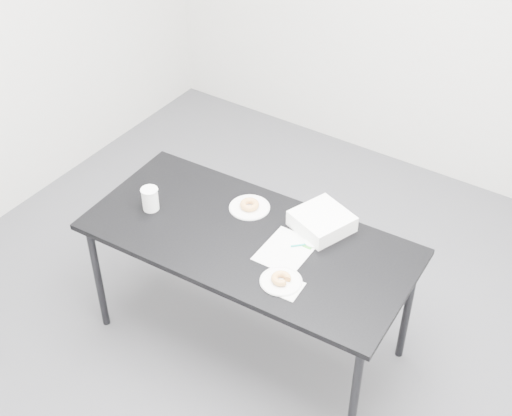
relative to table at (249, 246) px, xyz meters
The scene contains 13 objects.
floor 0.73m from the table, 114.75° to the left, with size 4.00×4.00×0.00m, color #45454A.
table is the anchor object (origin of this frame).
scorecard 0.22m from the table, ahead, with size 0.23×0.30×0.00m, color white.
logo_patch 0.32m from the table, 20.83° to the left, with size 0.05×0.05×0.00m, color green.
pen 0.29m from the table, 20.19° to the left, with size 0.01×0.01×0.14m, color #0D998B.
napkin 0.41m from the table, 30.08° to the right, with size 0.14×0.14×0.00m, color white.
plate_near 0.37m from the table, 30.82° to the right, with size 0.20×0.20×0.01m, color white.
donut_near 0.37m from the table, 30.82° to the right, with size 0.10×0.10×0.03m, color #BE753C.
plate_far 0.24m from the table, 122.64° to the left, with size 0.22×0.22×0.01m, color white.
donut_far 0.25m from the table, 122.64° to the left, with size 0.10×0.10×0.03m, color #BE753C.
coffee_cup 0.58m from the table, behind, with size 0.09×0.09×0.13m, color white.
cup_lid 0.33m from the table, 25.70° to the left, with size 0.09×0.09×0.01m, color white.
bakery_box 0.40m from the table, 44.35° to the left, with size 0.26×0.26×0.09m, color white.
Camera 1 is at (1.60, -2.39, 3.16)m, focal length 50.00 mm.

